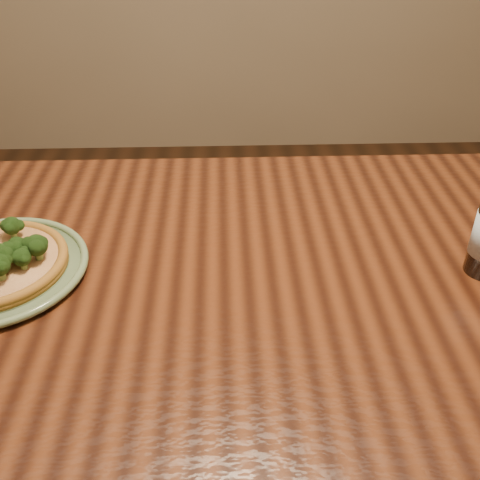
{
  "coord_description": "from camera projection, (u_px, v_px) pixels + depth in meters",
  "views": [
    {
      "loc": [
        -0.02,
        -0.71,
        1.36
      ],
      "look_at": [
        0.01,
        0.08,
        0.82
      ],
      "focal_mm": 42.0,
      "sensor_mm": 36.0,
      "label": 1
    }
  ],
  "objects": [
    {
      "name": "table",
      "position": [
        236.0,
        306.0,
        1.07
      ],
      "size": [
        1.6,
        0.9,
        0.75
      ],
      "color": "#49210F",
      "rests_on": "ground"
    }
  ]
}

